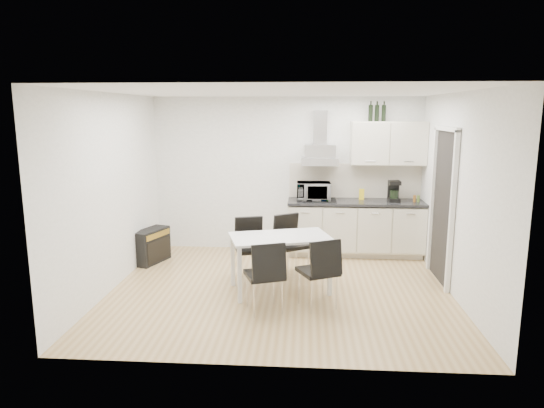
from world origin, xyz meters
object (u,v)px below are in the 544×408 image
at_px(dining_table, 280,243).
at_px(chair_far_left, 251,250).
at_px(chair_near_left, 264,276).
at_px(floor_speaker, 241,242).
at_px(chair_far_right, 292,246).
at_px(guitar_amp, 152,246).
at_px(chair_near_right, 318,272).
at_px(kitchenette, 357,206).

height_order(dining_table, chair_far_left, chair_far_left).
height_order(chair_near_left, floor_speaker, chair_near_left).
distance_m(chair_far_left, chair_near_left, 1.12).
bearing_deg(chair_far_right, guitar_amp, -43.75).
xyz_separation_m(chair_far_right, guitar_amp, (-2.24, 0.45, -0.17)).
relative_size(chair_far_left, guitar_amp, 1.26).
height_order(dining_table, guitar_amp, dining_table).
height_order(chair_near_right, floor_speaker, chair_near_right).
xyz_separation_m(dining_table, guitar_amp, (-2.09, 1.09, -0.39)).
bearing_deg(chair_near_left, chair_far_left, 84.23).
bearing_deg(chair_near_right, chair_far_right, 80.22).
bearing_deg(guitar_amp, chair_far_left, -3.15).
xyz_separation_m(chair_near_right, guitar_amp, (-2.58, 1.60, -0.17)).
height_order(dining_table, chair_near_left, chair_near_left).
xyz_separation_m(chair_far_left, chair_near_left, (0.28, -1.08, 0.00)).
bearing_deg(floor_speaker, dining_table, -52.97).
height_order(chair_near_left, chair_near_right, same).
distance_m(chair_far_left, chair_near_right, 1.29).
bearing_deg(dining_table, chair_near_right, -62.93).
relative_size(chair_near_right, guitar_amp, 1.26).
xyz_separation_m(kitchenette, chair_near_left, (-1.33, -2.45, -0.39)).
xyz_separation_m(dining_table, chair_near_right, (0.49, -0.51, -0.22)).
distance_m(dining_table, guitar_amp, 2.39).
relative_size(dining_table, chair_far_left, 1.63).
xyz_separation_m(guitar_amp, floor_speaker, (1.32, 0.83, -0.14)).
xyz_separation_m(kitchenette, dining_table, (-1.18, -1.76, -0.17)).
xyz_separation_m(chair_far_right, chair_near_left, (-0.29, -1.33, 0.00)).
relative_size(dining_table, chair_near_left, 1.63).
bearing_deg(chair_far_left, chair_near_left, 88.80).
bearing_deg(dining_table, kitchenette, 39.64).
relative_size(dining_table, chair_near_right, 1.63).
distance_m(dining_table, chair_far_left, 0.62).
height_order(guitar_amp, floor_speaker, guitar_amp).
height_order(chair_far_right, chair_near_right, same).
relative_size(chair_far_right, chair_near_right, 1.00).
xyz_separation_m(chair_near_left, floor_speaker, (-0.63, 2.61, -0.31)).
bearing_deg(floor_speaker, kitchenette, 10.16).
height_order(chair_near_right, guitar_amp, chair_near_right).
bearing_deg(chair_far_right, chair_near_left, 45.23).
height_order(dining_table, chair_near_right, chair_near_right).
relative_size(kitchenette, guitar_amp, 3.61).
distance_m(kitchenette, chair_near_right, 2.41).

